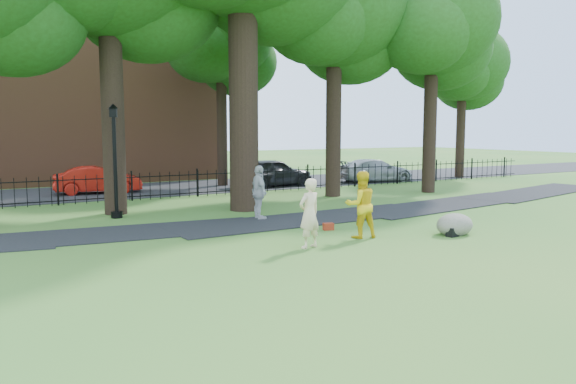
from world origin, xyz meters
TOP-DOWN VIEW (x-y plane):
  - ground at (0.00, 0.00)m, footprint 120.00×120.00m
  - footpath at (1.00, 3.90)m, footprint 36.07×3.85m
  - street at (0.00, 16.00)m, footprint 80.00×7.00m
  - iron_fence at (0.00, 12.00)m, footprint 44.00×0.04m
  - brick_building at (-4.00, 24.00)m, footprint 18.00×8.00m
  - tree_row at (0.52, 8.40)m, footprint 26.82×7.96m
  - woman at (-1.51, -0.07)m, footprint 0.75×0.57m
  - man at (0.50, 0.36)m, footprint 1.07×0.92m
  - pedestrian at (-0.55, 4.68)m, footprint 0.56×1.14m
  - boulder at (3.20, -0.64)m, footprint 1.19×0.89m
  - lamppost at (-4.70, 7.54)m, footprint 0.39×0.39m
  - backpack at (2.91, -0.85)m, footprint 0.40×0.29m
  - red_bag at (0.39, 1.84)m, footprint 0.36×0.28m
  - red_sedan at (-3.73, 15.50)m, footprint 4.18×1.93m
  - grey_car at (5.09, 14.15)m, footprint 4.73×2.40m
  - silver_car at (11.66, 13.57)m, footprint 4.82×2.48m

SIDE VIEW (x-z plane):
  - ground at x=0.00m, z-range 0.00..0.00m
  - footpath at x=1.00m, z-range -0.01..0.01m
  - street at x=0.00m, z-range -0.01..0.01m
  - red_bag at x=0.39m, z-range 0.00..0.22m
  - backpack at x=2.91m, z-range 0.00..0.27m
  - boulder at x=3.20m, z-range 0.00..0.69m
  - iron_fence at x=0.00m, z-range 0.00..1.20m
  - red_sedan at x=-3.73m, z-range 0.00..1.33m
  - silver_car at x=11.66m, z-range 0.00..1.34m
  - grey_car at x=5.09m, z-range 0.00..1.54m
  - woman at x=-1.51m, z-range 0.00..1.83m
  - pedestrian at x=-0.55m, z-range 0.00..1.88m
  - man at x=0.50m, z-range 0.00..1.91m
  - lamppost at x=-4.70m, z-range -0.04..3.94m
  - brick_building at x=-4.00m, z-range 0.00..12.00m
  - tree_row at x=0.52m, z-range 1.94..14.36m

